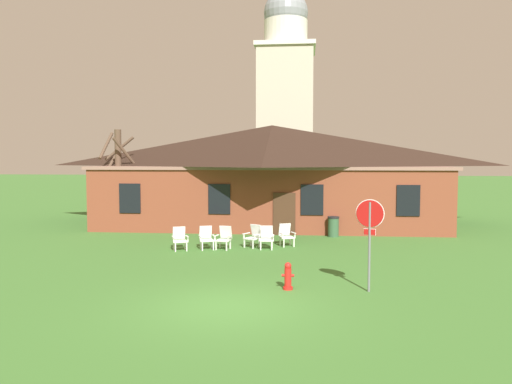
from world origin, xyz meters
TOP-DOWN VIEW (x-y plane):
  - ground_plane at (0.00, 0.00)m, footprint 200.00×200.00m
  - brick_building at (0.00, 17.11)m, footprint 19.07×10.40m
  - dome_tower at (0.17, 32.37)m, footprint 5.18×5.18m
  - stop_sign at (3.77, 1.84)m, footprint 0.78×0.26m
  - lawn_chair_by_porch at (-3.18, 7.63)m, footprint 0.79×0.83m
  - lawn_chair_near_door at (-2.13, 7.97)m, footprint 0.78×0.83m
  - lawn_chair_left_end at (-1.39, 8.04)m, footprint 0.72×0.76m
  - lawn_chair_middle at (-0.22, 8.63)m, footprint 0.84×0.87m
  - lawn_chair_right_end at (0.36, 8.29)m, footprint 0.66×0.69m
  - lawn_chair_far_side at (1.14, 9.06)m, footprint 0.79×0.83m
  - bare_tree_beside_building at (-8.34, 14.34)m, footprint 2.02×2.03m
  - fire_hydrant at (1.48, 1.85)m, footprint 0.36×0.28m
  - trash_bin at (3.32, 11.81)m, footprint 0.56×0.56m

SIDE VIEW (x-z plane):
  - ground_plane at x=0.00m, z-range 0.00..0.00m
  - fire_hydrant at x=1.48m, z-range -0.02..0.77m
  - trash_bin at x=3.32m, z-range 0.01..0.99m
  - lawn_chair_by_porch at x=-3.18m, z-range 0.02..0.98m
  - lawn_chair_near_door at x=-2.13m, z-range 0.02..0.98m
  - lawn_chair_left_end at x=-1.39m, z-range 0.02..0.98m
  - lawn_chair_middle at x=-0.22m, z-range 0.02..0.98m
  - lawn_chair_right_end at x=0.36m, z-range 0.02..0.98m
  - lawn_chair_far_side at x=1.14m, z-range 0.02..0.98m
  - stop_sign at x=3.77m, z-range 0.55..3.18m
  - brick_building at x=0.00m, z-range 0.05..5.77m
  - bare_tree_beside_building at x=-8.34m, z-range 0.32..5.68m
  - dome_tower at x=0.17m, z-range -0.82..18.51m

